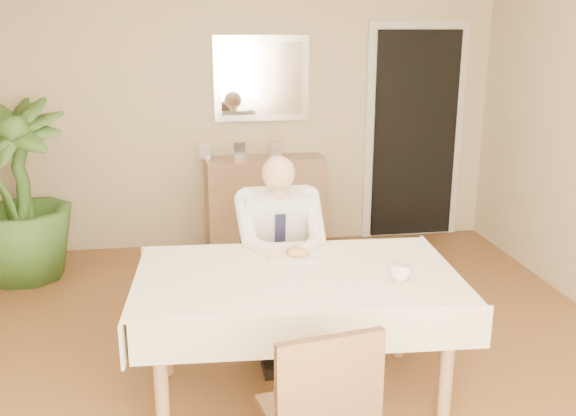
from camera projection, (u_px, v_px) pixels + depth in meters
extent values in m
plane|color=brown|center=(297.00, 377.00, 3.83)|extent=(5.00, 5.00, 0.00)
cube|color=tan|center=(252.00, 106.00, 5.84)|extent=(4.50, 0.02, 2.60)
cube|color=beige|center=(547.00, 386.00, 1.07)|extent=(1.34, 0.02, 1.44)
cube|color=white|center=(541.00, 379.00, 1.09)|extent=(1.18, 0.02, 1.28)
cube|color=beige|center=(414.00, 135.00, 6.13)|extent=(0.96, 0.03, 2.10)
cube|color=black|center=(415.00, 136.00, 6.11)|extent=(0.80, 0.05, 1.95)
cube|color=silver|center=(262.00, 79.00, 5.76)|extent=(0.86, 0.03, 0.76)
cube|color=white|center=(262.00, 79.00, 5.74)|extent=(0.74, 0.02, 0.64)
cube|color=#937450|center=(297.00, 278.00, 3.42)|extent=(1.65, 0.98, 0.04)
cube|color=#F2E7C8|center=(297.00, 274.00, 3.42)|extent=(1.75, 1.09, 0.01)
cube|color=#F2E7C8|center=(315.00, 335.00, 2.97)|extent=(1.70, 0.10, 0.22)
cube|color=#F2E7C8|center=(283.00, 260.00, 3.92)|extent=(1.70, 0.10, 0.22)
cube|color=#F2E7C8|center=(135.00, 302.00, 3.32)|extent=(0.07, 1.00, 0.22)
cube|color=#F2E7C8|center=(447.00, 283.00, 3.57)|extent=(0.07, 1.00, 0.22)
cylinder|color=#937450|center=(161.00, 388.00, 3.07)|extent=(0.07, 0.07, 0.70)
cylinder|color=#937450|center=(447.00, 365.00, 3.28)|extent=(0.07, 0.07, 0.70)
cylinder|color=#937450|center=(166.00, 320.00, 3.77)|extent=(0.07, 0.07, 0.70)
cylinder|color=#937450|center=(401.00, 304.00, 3.98)|extent=(0.07, 0.07, 0.70)
cube|color=#412819|center=(277.00, 270.00, 4.26)|extent=(0.46, 0.46, 0.04)
cube|color=#412819|center=(272.00, 223.00, 4.37)|extent=(0.45, 0.06, 0.45)
cylinder|color=#412819|center=(251.00, 317.00, 4.11)|extent=(0.04, 0.04, 0.44)
cylinder|color=#412819|center=(310.00, 313.00, 4.17)|extent=(0.04, 0.04, 0.44)
cylinder|color=#412819|center=(246.00, 293.00, 4.48)|extent=(0.04, 0.04, 0.44)
cylinder|color=#412819|center=(300.00, 290.00, 4.53)|extent=(0.04, 0.04, 0.44)
cube|color=#412819|center=(330.00, 388.00, 2.43)|extent=(0.43, 0.11, 0.43)
cube|color=white|center=(277.00, 229.00, 4.14)|extent=(0.42, 0.31, 0.55)
cube|color=black|center=(280.00, 240.00, 4.03)|extent=(0.07, 0.08, 0.36)
cylinder|color=tan|center=(278.00, 188.00, 4.02)|extent=(0.09, 0.09, 0.08)
sphere|color=tan|center=(279.00, 173.00, 3.96)|extent=(0.21, 0.21, 0.21)
cube|color=black|center=(266.00, 276.00, 4.00)|extent=(0.13, 0.42, 0.13)
cube|color=black|center=(298.00, 274.00, 4.03)|extent=(0.13, 0.42, 0.13)
cube|color=black|center=(270.00, 331.00, 3.91)|extent=(0.11, 0.12, 0.45)
cube|color=black|center=(302.00, 329.00, 3.94)|extent=(0.11, 0.12, 0.45)
cube|color=black|center=(271.00, 364.00, 3.90)|extent=(0.11, 0.26, 0.07)
cube|color=black|center=(304.00, 361.00, 3.93)|extent=(0.11, 0.26, 0.07)
cylinder|color=white|center=(298.00, 255.00, 3.64)|extent=(0.26, 0.26, 0.02)
ellipsoid|color=olive|center=(298.00, 252.00, 3.64)|extent=(0.14, 0.14, 0.06)
cylinder|color=silver|center=(307.00, 256.00, 3.59)|extent=(0.01, 0.13, 0.01)
cylinder|color=silver|center=(293.00, 257.00, 3.58)|extent=(0.01, 0.13, 0.01)
imported|color=white|center=(400.00, 272.00, 3.31)|extent=(0.13, 0.13, 0.09)
cube|color=#937450|center=(265.00, 203.00, 5.93)|extent=(1.10, 0.45, 0.86)
cube|color=silver|center=(205.00, 152.00, 5.72)|extent=(0.10, 0.02, 0.14)
cube|color=silver|center=(240.00, 150.00, 5.79)|extent=(0.10, 0.02, 0.14)
cube|color=silver|center=(276.00, 149.00, 5.82)|extent=(0.10, 0.02, 0.14)
imported|color=#30551F|center=(18.00, 192.00, 5.13)|extent=(1.01, 1.01, 1.46)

